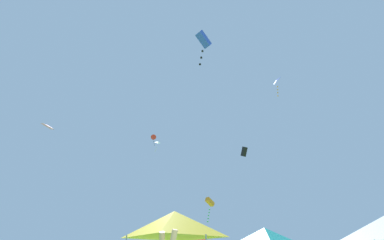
{
  "coord_description": "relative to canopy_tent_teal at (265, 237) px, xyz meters",
  "views": [
    {
      "loc": [
        -0.02,
        -4.19,
        1.59
      ],
      "look_at": [
        -2.64,
        15.02,
        12.57
      ],
      "focal_mm": 22.98,
      "sensor_mm": 36.0,
      "label": 1
    }
  ],
  "objects": [
    {
      "name": "canopy_tent_teal",
      "position": [
        0.0,
        0.0,
        0.0
      ],
      "size": [
        2.81,
        2.81,
        3.0
      ],
      "color": "#9E9EA3",
      "rests_on": "ground"
    },
    {
      "name": "kite_blue_box",
      "position": [
        -2.47,
        -5.45,
        8.68
      ],
      "size": [
        0.81,
        0.91,
        1.9
      ],
      "color": "blue"
    },
    {
      "name": "kite_black_box",
      "position": [
        1.15,
        19.63,
        12.56
      ],
      "size": [
        1.1,
        1.23,
        1.46
      ],
      "color": "black"
    },
    {
      "name": "canopy_tent_yellow",
      "position": [
        -4.0,
        -3.8,
        0.26
      ],
      "size": [
        3.09,
        3.09,
        3.3
      ],
      "color": "#9E9EA3",
      "rests_on": "ground"
    },
    {
      "name": "kite_blue_delta",
      "position": [
        6.39,
        14.78,
        21.12
      ],
      "size": [
        1.66,
        1.84,
        3.12
      ],
      "color": "blue"
    },
    {
      "name": "kite_orange_box",
      "position": [
        -3.8,
        15.34,
        4.72
      ],
      "size": [
        1.11,
        1.32,
        2.65
      ],
      "color": "orange"
    },
    {
      "name": "kite_pink_diamond",
      "position": [
        -18.94,
        5.08,
        10.53
      ],
      "size": [
        1.31,
        1.02,
        0.64
      ],
      "color": "pink"
    },
    {
      "name": "kite_red_delta",
      "position": [
        -10.97,
        14.48,
        13.19
      ],
      "size": [
        0.85,
        0.72,
        1.51
      ],
      "color": "red"
    },
    {
      "name": "kite_green_diamond",
      "position": [
        -9.4,
        11.21,
        10.82
      ],
      "size": [
        0.72,
        0.79,
        1.48
      ],
      "color": "green"
    }
  ]
}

